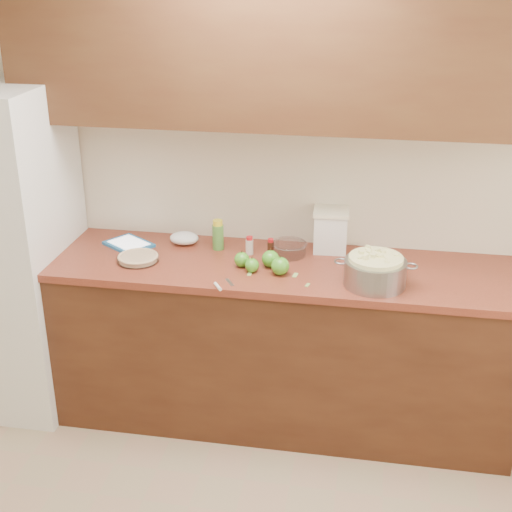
% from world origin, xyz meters
% --- Properties ---
extents(room_shell, '(3.60, 3.60, 3.60)m').
position_xyz_m(room_shell, '(0.00, 0.00, 1.30)').
color(room_shell, tan).
rests_on(room_shell, ground).
extents(counter_run, '(2.64, 0.68, 0.92)m').
position_xyz_m(counter_run, '(0.00, 1.48, 0.46)').
color(counter_run, '#4C2715').
rests_on(counter_run, ground).
extents(upper_cabinets, '(2.60, 0.34, 0.70)m').
position_xyz_m(upper_cabinets, '(0.00, 1.63, 1.95)').
color(upper_cabinets, '#503018').
rests_on(upper_cabinets, room_shell).
extents(fridge, '(0.70, 0.70, 1.80)m').
position_xyz_m(fridge, '(-1.44, 1.44, 0.90)').
color(fridge, white).
rests_on(fridge, ground).
extents(pie, '(0.22, 0.22, 0.03)m').
position_xyz_m(pie, '(-0.65, 1.39, 0.94)').
color(pie, silver).
rests_on(pie, counter_run).
extents(colander, '(0.40, 0.30, 0.15)m').
position_xyz_m(colander, '(0.57, 1.32, 0.99)').
color(colander, gray).
rests_on(colander, counter_run).
extents(flour_canister, '(0.19, 0.19, 0.23)m').
position_xyz_m(flour_canister, '(0.32, 1.72, 1.04)').
color(flour_canister, white).
rests_on(flour_canister, counter_run).
extents(tablet, '(0.30, 0.29, 0.02)m').
position_xyz_m(tablet, '(-0.77, 1.58, 0.93)').
color(tablet, '#236DA9').
rests_on(tablet, counter_run).
extents(paring_knife, '(0.10, 0.15, 0.02)m').
position_xyz_m(paring_knife, '(-0.17, 1.16, 0.93)').
color(paring_knife, gray).
rests_on(paring_knife, counter_run).
extents(lemon_bottle, '(0.06, 0.06, 0.17)m').
position_xyz_m(lemon_bottle, '(-0.28, 1.62, 1.00)').
color(lemon_bottle, '#4C8C38').
rests_on(lemon_bottle, counter_run).
extents(cinnamon_shaker, '(0.04, 0.04, 0.10)m').
position_xyz_m(cinnamon_shaker, '(-0.10, 1.58, 0.97)').
color(cinnamon_shaker, beige).
rests_on(cinnamon_shaker, counter_run).
extents(vanilla_bottle, '(0.04, 0.04, 0.10)m').
position_xyz_m(vanilla_bottle, '(0.02, 1.57, 0.97)').
color(vanilla_bottle, black).
rests_on(vanilla_bottle, counter_run).
extents(mixing_bowl, '(0.19, 0.19, 0.07)m').
position_xyz_m(mixing_bowl, '(0.11, 1.61, 0.96)').
color(mixing_bowl, silver).
rests_on(mixing_bowl, counter_run).
extents(paper_towel, '(0.20, 0.18, 0.07)m').
position_xyz_m(paper_towel, '(-0.48, 1.66, 0.95)').
color(paper_towel, white).
rests_on(paper_towel, counter_run).
extents(apple_left, '(0.08, 0.08, 0.09)m').
position_xyz_m(apple_left, '(-0.11, 1.42, 0.96)').
color(apple_left, '#469D24').
rests_on(apple_left, counter_run).
extents(apple_center, '(0.09, 0.09, 0.10)m').
position_xyz_m(apple_center, '(0.04, 1.44, 0.96)').
color(apple_center, '#469D24').
rests_on(apple_center, counter_run).
extents(apple_front, '(0.07, 0.07, 0.08)m').
position_xyz_m(apple_front, '(-0.04, 1.36, 0.96)').
color(apple_front, '#469D24').
rests_on(apple_front, counter_run).
extents(apple_extra, '(0.09, 0.09, 0.10)m').
position_xyz_m(apple_extra, '(0.10, 1.35, 0.97)').
color(apple_extra, '#469D24').
rests_on(apple_extra, counter_run).
extents(peel_a, '(0.02, 0.05, 0.00)m').
position_xyz_m(peel_a, '(-0.05, 1.34, 0.92)').
color(peel_a, '#9EC861').
rests_on(peel_a, counter_run).
extents(peel_b, '(0.02, 0.04, 0.00)m').
position_xyz_m(peel_b, '(0.25, 1.25, 0.92)').
color(peel_b, '#9EC861').
rests_on(peel_b, counter_run).
extents(peel_c, '(0.03, 0.05, 0.00)m').
position_xyz_m(peel_c, '(0.18, 1.36, 0.92)').
color(peel_c, '#9EC861').
rests_on(peel_c, counter_run).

